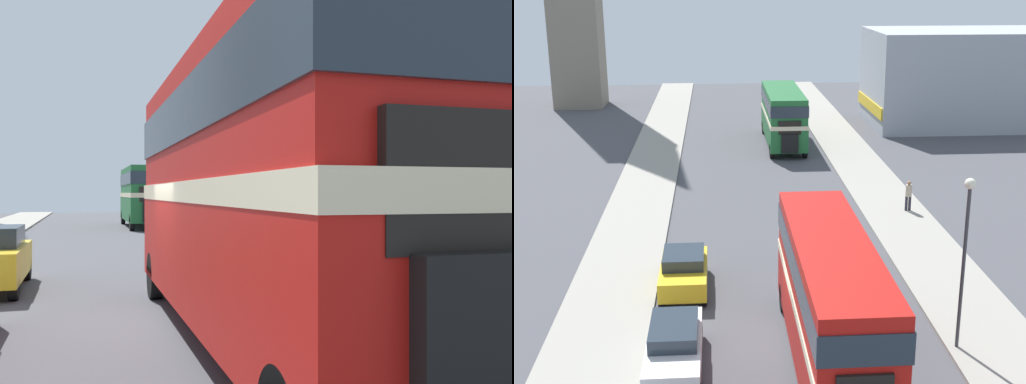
% 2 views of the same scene
% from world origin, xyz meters
% --- Properties ---
extents(ground_plane, '(120.00, 120.00, 0.00)m').
position_xyz_m(ground_plane, '(0.00, 0.00, 0.00)').
color(ground_plane, '#47474C').
extents(sidewalk_right, '(3.50, 120.00, 0.12)m').
position_xyz_m(sidewalk_right, '(6.75, 0.00, 0.06)').
color(sidewalk_right, gray).
rests_on(sidewalk_right, ground_plane).
extents(sidewalk_left, '(3.50, 120.00, 0.12)m').
position_xyz_m(sidewalk_left, '(-6.75, 0.00, 0.06)').
color(sidewalk_left, gray).
rests_on(sidewalk_left, ground_plane).
extents(double_decker_bus, '(2.37, 10.58, 4.38)m').
position_xyz_m(double_decker_bus, '(0.89, -1.93, 2.59)').
color(double_decker_bus, '#B2140F').
rests_on(double_decker_bus, ground_plane).
extents(bus_distant, '(2.58, 9.88, 4.05)m').
position_xyz_m(bus_distant, '(2.36, 29.30, 2.41)').
color(bus_distant, '#1E602D').
rests_on(bus_distant, ground_plane).
extents(car_parked_near, '(1.70, 4.49, 1.54)m').
position_xyz_m(car_parked_near, '(-4.00, -1.51, 0.79)').
color(car_parked_near, white).
rests_on(car_parked_near, ground_plane).
extents(car_parked_mid, '(1.82, 3.90, 1.52)m').
position_xyz_m(car_parked_mid, '(-3.93, 4.54, 0.78)').
color(car_parked_mid, gold).
rests_on(car_parked_mid, ground_plane).
extents(pedestrian_walking, '(0.33, 0.33, 1.61)m').
position_xyz_m(pedestrian_walking, '(7.45, 13.19, 1.03)').
color(pedestrian_walking, '#282833').
rests_on(pedestrian_walking, sidewalk_right).
extents(street_lamp, '(0.36, 0.36, 5.86)m').
position_xyz_m(street_lamp, '(5.34, -1.02, 3.96)').
color(street_lamp, '#38383D').
rests_on(street_lamp, sidewalk_right).
extents(shop_building_block, '(15.23, 9.49, 7.73)m').
position_xyz_m(shop_building_block, '(17.77, 35.80, 3.86)').
color(shop_building_block, '#999EA8').
rests_on(shop_building_block, ground_plane).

